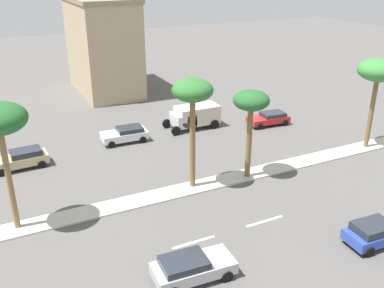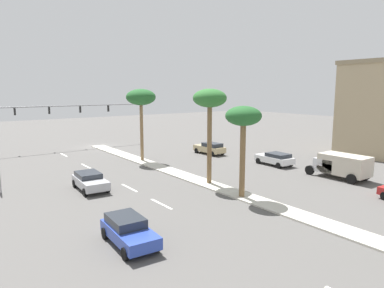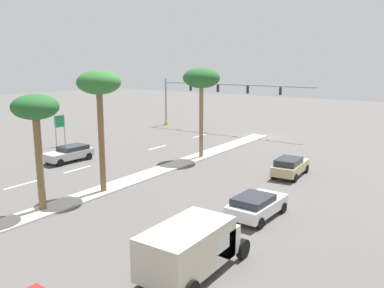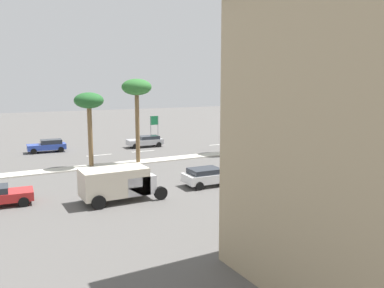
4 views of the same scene
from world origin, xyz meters
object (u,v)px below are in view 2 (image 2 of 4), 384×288
Objects in this scene: palm_tree_leading at (141,99)px; palm_tree_center at (210,102)px; sedan_blue_outboard at (128,230)px; box_truck at (340,165)px; traffic_signal_gantry at (34,118)px; sedan_silver_leading at (90,181)px; sedan_white_mid at (275,158)px; palm_tree_outboard at (243,120)px; sedan_tan_front at (210,148)px.

palm_tree_center reaches higher than palm_tree_leading.
palm_tree_center is (0.01, 12.21, -0.02)m from palm_tree_leading.
box_truck is (-22.07, -1.15, 0.48)m from sedan_blue_outboard.
traffic_signal_gantry is at bearing -58.56° from palm_tree_leading.
palm_tree_center reaches higher than traffic_signal_gantry.
sedan_blue_outboard is (10.97, 6.73, -6.37)m from palm_tree_center.
palm_tree_leading is at bearing -139.20° from sedan_silver_leading.
sedan_white_mid is 0.78× the size of box_truck.
box_truck is at bearing 174.63° from palm_tree_outboard.
palm_tree_leading is 22.81m from sedan_blue_outboard.
sedan_tan_front is at bearing -138.50° from sedan_blue_outboard.
traffic_signal_gantry is 2.61× the size of palm_tree_center.
sedan_silver_leading is 22.45m from box_truck.
sedan_blue_outboard reaches higher than sedan_silver_leading.
sedan_white_mid reaches higher than sedan_silver_leading.
traffic_signal_gantry is 23.37m from sedan_tan_front.
palm_tree_outboard is at bearing 58.44° from sedan_tan_front.
palm_tree_outboard is 1.55× the size of sedan_tan_front.
sedan_blue_outboard is (20.02, 17.71, -0.03)m from sedan_tan_front.
palm_tree_leading is at bearing -44.78° from sedan_white_mid.
traffic_signal_gantry is 37.32m from box_truck.
sedan_silver_leading is (8.50, -8.97, -5.20)m from palm_tree_outboard.
sedan_silver_leading is at bearing -26.62° from box_truck.
sedan_blue_outboard is at bearing 12.00° from palm_tree_outboard.
traffic_signal_gantry reaches higher than sedan_blue_outboard.
sedan_blue_outboard is at bearing 31.52° from palm_tree_center.
palm_tree_center reaches higher than sedan_tan_front.
palm_tree_outboard is at bearing 88.40° from palm_tree_leading.
box_truck is at bearing -177.02° from sedan_blue_outboard.
sedan_silver_leading is at bearing 40.80° from palm_tree_leading.
sedan_silver_leading is 1.00× the size of sedan_tan_front.
palm_tree_outboard reaches higher than sedan_white_mid.
sedan_white_mid is (-21.57, -8.43, -0.01)m from sedan_blue_outboard.
sedan_white_mid is at bearing -150.74° from palm_tree_outboard.
sedan_white_mid is at bearing -86.08° from box_truck.
traffic_signal_gantry is 31.13m from sedan_white_mid.
sedan_tan_front is (-9.50, -15.47, -5.15)m from palm_tree_outboard.
traffic_signal_gantry is at bearing -94.41° from sedan_blue_outboard.
traffic_signal_gantry is 21.89m from sedan_silver_leading.
sedan_blue_outboard is (10.98, 18.94, -6.38)m from palm_tree_leading.
traffic_signal_gantry is 4.78× the size of sedan_tan_front.
palm_tree_leading is 11.11m from sedan_tan_front.
traffic_signal_gantry is at bearing -58.28° from box_truck.
box_truck is at bearing 121.72° from traffic_signal_gantry.
palm_tree_outboard is 18.87m from sedan_tan_front.
palm_tree_outboard reaches higher than traffic_signal_gantry.
sedan_tan_front is at bearing 172.20° from palm_tree_leading.
traffic_signal_gantry is 33.07m from sedan_blue_outboard.
sedan_white_mid is (-11.06, -6.20, -5.20)m from palm_tree_outboard.
palm_tree_leading is at bearing -7.80° from sedan_tan_front.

